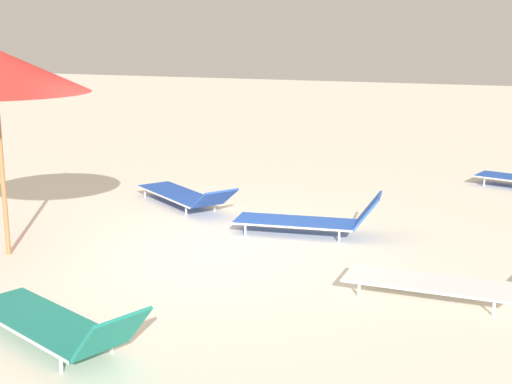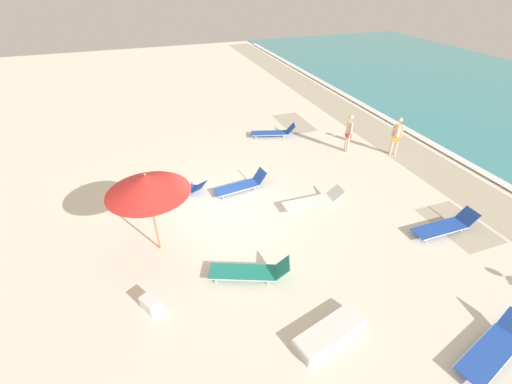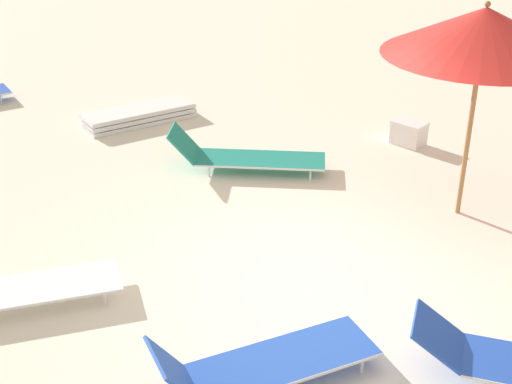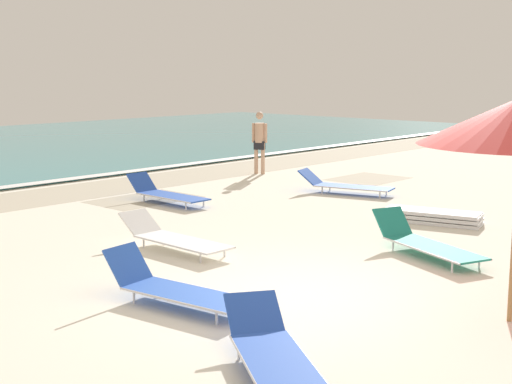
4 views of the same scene
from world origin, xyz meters
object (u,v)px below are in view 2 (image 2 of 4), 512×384
Objects in this scene: beachgoer_shoreline_child at (349,131)px; beachgoer_strolling_adult at (397,134)px; sun_lounger_under_umbrella at (313,201)px; sun_lounger_near_water_left at (242,185)px; sun_lounger_near_water_right at (274,132)px; sun_lounger_mid_beach_pair_b at (177,186)px; sun_lounger_mid_beach_pair_a at (251,271)px; beach_umbrella at (147,184)px; cooler_box at (151,304)px; sun_lounger_beside_umbrella at (495,348)px; lounger_stack at (330,332)px; sun_lounger_mid_beach_solo at (445,226)px.

beachgoer_strolling_adult is at bearing 69.05° from beachgoer_shoreline_child.
sun_lounger_under_umbrella is 1.26× the size of beachgoer_strolling_adult.
sun_lounger_near_water_left is at bearing -130.46° from sun_lounger_under_umbrella.
sun_lounger_near_water_right is (-5.97, 0.89, 0.01)m from sun_lounger_under_umbrella.
sun_lounger_mid_beach_pair_b is at bearing -41.76° from sun_lounger_near_water_right.
beach_umbrella is at bearing -110.08° from sun_lounger_mid_beach_pair_a.
cooler_box is (2.61, -5.90, -0.02)m from sun_lounger_under_umbrella.
sun_lounger_mid_beach_pair_b is at bearing 161.83° from beach_umbrella.
sun_lounger_beside_umbrella is at bearing -5.38° from beachgoer_shoreline_child.
sun_lounger_mid_beach_pair_a is at bearing 48.00° from beach_umbrella.
sun_lounger_mid_beach_pair_a is (-2.33, -1.15, 0.09)m from lounger_stack.
sun_lounger_mid_beach_solo is 0.97× the size of sun_lounger_mid_beach_pair_a.
sun_lounger_mid_beach_solo reaches higher than sun_lounger_mid_beach_pair_b.
beach_umbrella is at bearing 16.20° from sun_lounger_mid_beach_pair_b.
sun_lounger_mid_beach_pair_a is 3.72× the size of cooler_box.
beachgoer_shoreline_child is 2.89× the size of cooler_box.
sun_lounger_mid_beach_solo is 6.08m from beachgoer_shoreline_child.
beach_umbrella is 9.33m from sun_lounger_mid_beach_solo.
sun_lounger_mid_beach_pair_a is 5.19m from sun_lounger_mid_beach_pair_b.
beachgoer_strolling_adult is 12.21m from cooler_box.
sun_lounger_near_water_left is 5.83m from cooler_box.
beachgoer_strolling_adult is (-4.77, 8.45, 0.78)m from sun_lounger_mid_beach_pair_a.
sun_lounger_beside_umbrella is 1.13× the size of sun_lounger_near_water_left.
sun_lounger_mid_beach_pair_b is (-2.60, -4.46, -0.00)m from sun_lounger_under_umbrella.
beach_umbrella is 1.51× the size of beachgoer_strolling_adult.
sun_lounger_near_water_left is 0.94× the size of sun_lounger_mid_beach_solo.
sun_lounger_mid_beach_pair_a is (-0.26, -6.56, 0.00)m from sun_lounger_mid_beach_solo.
sun_lounger_beside_umbrella is 12.35m from sun_lounger_near_water_right.
beach_umbrella is at bearing -133.38° from beachgoer_strolling_adult.
beach_umbrella is at bearing -156.75° from lounger_stack.
sun_lounger_near_water_left reaches higher than sun_lounger_beside_umbrella.
sun_lounger_mid_beach_solo is 6.56m from sun_lounger_mid_beach_pair_a.
sun_lounger_mid_beach_solo reaches higher than sun_lounger_beside_umbrella.
sun_lounger_near_water_left is 5.11m from sun_lounger_near_water_right.
sun_lounger_beside_umbrella is 1.04× the size of sun_lounger_mid_beach_pair_a.
sun_lounger_near_water_left reaches higher than sun_lounger_under_umbrella.
sun_lounger_mid_beach_pair_b is at bearing -119.75° from sun_lounger_under_umbrella.
sun_lounger_mid_beach_pair_a is at bearing -147.44° from sun_lounger_beside_umbrella.
sun_lounger_beside_umbrella is at bearing -149.03° from cooler_box.
cooler_box is (4.44, -3.78, -0.04)m from sun_lounger_near_water_left.
beachgoer_strolling_adult is at bearing 86.20° from sun_lounger_near_water_left.
beach_umbrella reaches higher than sun_lounger_near_water_right.
sun_lounger_near_water_left is at bearing -19.98° from sun_lounger_near_water_right.
sun_lounger_mid_beach_pair_b is 9.73m from beachgoer_strolling_adult.
sun_lounger_near_water_left is 0.93× the size of sun_lounger_near_water_right.
beachgoer_strolling_adult is (-8.72, 4.10, 0.79)m from sun_lounger_beside_umbrella.
beach_umbrella is 9.73m from beachgoer_shoreline_child.
beachgoer_strolling_adult is (3.64, 4.35, 0.78)m from sun_lounger_near_water_right.
lounger_stack is at bearing 37.97° from beach_umbrella.
sun_lounger_mid_beach_solo is at bearing 133.85° from sun_lounger_beside_umbrella.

